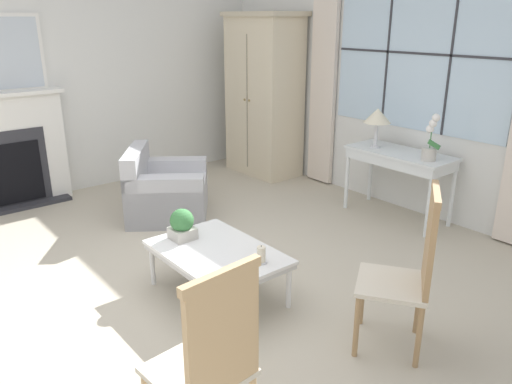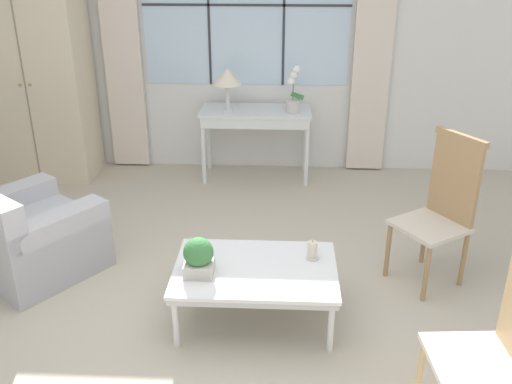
{
  "view_description": "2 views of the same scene",
  "coord_description": "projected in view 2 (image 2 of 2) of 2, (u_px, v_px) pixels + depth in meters",
  "views": [
    {
      "loc": [
        3.1,
        -1.74,
        2.09
      ],
      "look_at": [
        0.18,
        0.65,
        0.76
      ],
      "focal_mm": 35.0,
      "sensor_mm": 36.0,
      "label": 1
    },
    {
      "loc": [
        0.39,
        -2.94,
        2.37
      ],
      "look_at": [
        0.22,
        0.45,
        0.83
      ],
      "focal_mm": 40.0,
      "sensor_mm": 36.0,
      "label": 2
    }
  ],
  "objects": [
    {
      "name": "table_lamp",
      "position": [
        227.0,
        78.0,
        5.61
      ],
      "size": [
        0.29,
        0.29,
        0.43
      ],
      "color": "silver",
      "rests_on": "console_table"
    },
    {
      "name": "side_chair_wooden",
      "position": [
        443.0,
        203.0,
        4.08
      ],
      "size": [
        0.61,
        0.61,
        1.12
      ],
      "color": "beige",
      "rests_on": "ground_plane"
    },
    {
      "name": "pillar_candle",
      "position": [
        312.0,
        251.0,
        3.78
      ],
      "size": [
        0.09,
        0.09,
        0.14
      ],
      "color": "silver",
      "rests_on": "coffee_table"
    },
    {
      "name": "coffee_table",
      "position": [
        255.0,
        273.0,
        3.72
      ],
      "size": [
        1.06,
        0.72,
        0.39
      ],
      "color": "silver",
      "rests_on": "ground_plane"
    },
    {
      "name": "console_table",
      "position": [
        256.0,
        118.0,
        5.84
      ],
      "size": [
        1.13,
        0.51,
        0.74
      ],
      "color": "silver",
      "rests_on": "ground_plane"
    },
    {
      "name": "ground_plane",
      "position": [
        218.0,
        337.0,
        3.67
      ],
      "size": [
        14.0,
        14.0,
        0.0
      ],
      "primitive_type": "plane",
      "color": "#B2A893"
    },
    {
      "name": "wall_back_windowed",
      "position": [
        247.0,
        37.0,
        5.84
      ],
      "size": [
        7.2,
        0.14,
        2.8
      ],
      "color": "silver",
      "rests_on": "ground_plane"
    },
    {
      "name": "potted_plant_small",
      "position": [
        199.0,
        257.0,
        3.58
      ],
      "size": [
        0.19,
        0.19,
        0.25
      ],
      "color": "#BCB7AD",
      "rests_on": "coffee_table"
    },
    {
      "name": "potted_orchid",
      "position": [
        293.0,
        95.0,
        5.66
      ],
      "size": [
        0.18,
        0.14,
        0.47
      ],
      "color": "#BCB7AD",
      "rests_on": "console_table"
    },
    {
      "name": "armoire",
      "position": [
        37.0,
        74.0,
        5.74
      ],
      "size": [
        1.08,
        0.64,
        2.15
      ],
      "color": "beige",
      "rests_on": "ground_plane"
    },
    {
      "name": "armchair_upholstered",
      "position": [
        29.0,
        238.0,
        4.32
      ],
      "size": [
        1.19,
        1.18,
        0.76
      ],
      "color": "#B2B2B7",
      "rests_on": "ground_plane"
    },
    {
      "name": "accent_chair_wooden",
      "position": [
        501.0,
        338.0,
        2.75
      ],
      "size": [
        0.47,
        0.47,
        1.08
      ],
      "color": "beige",
      "rests_on": "ground_plane"
    }
  ]
}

